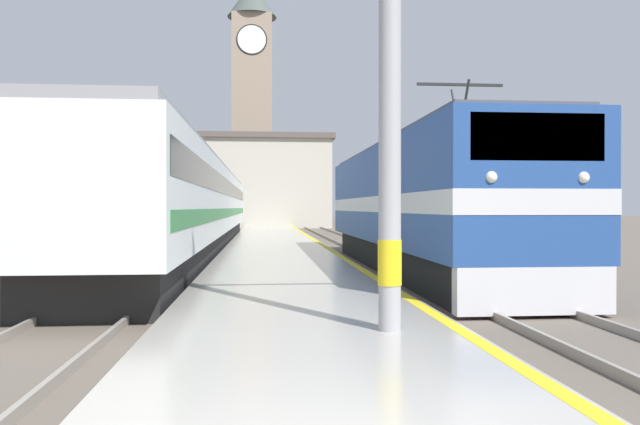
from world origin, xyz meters
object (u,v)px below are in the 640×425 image
object	(u,v)px
clock_tower	(252,95)
catenary_mast	(398,55)
passenger_train	(198,205)
locomotive_train	(416,206)

from	to	relation	value
clock_tower	catenary_mast	bearing A→B (deg)	-87.45
catenary_mast	clock_tower	xyz separation A→B (m)	(-2.92, 65.44, 11.18)
passenger_train	clock_tower	distance (m)	46.96
locomotive_train	clock_tower	bearing A→B (deg)	95.89
catenary_mast	clock_tower	world-z (taller)	clock_tower
passenger_train	catenary_mast	world-z (taller)	catenary_mast
locomotive_train	clock_tower	size ratio (longest dim) A/B	0.58
locomotive_train	catenary_mast	size ratio (longest dim) A/B	2.26
clock_tower	locomotive_train	bearing A→B (deg)	-84.11
passenger_train	catenary_mast	bearing A→B (deg)	-77.13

